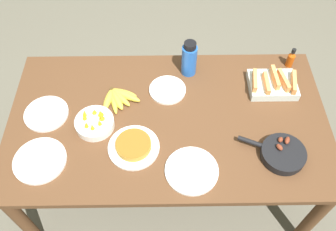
# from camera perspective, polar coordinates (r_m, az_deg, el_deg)

# --- Properties ---
(ground_plane) EXTENTS (14.00, 14.00, 0.00)m
(ground_plane) POSITION_cam_1_polar(r_m,az_deg,el_deg) (2.59, -0.00, -9.95)
(ground_plane) COLOR #666051
(dining_table) EXTENTS (1.76, 0.99, 0.73)m
(dining_table) POSITION_cam_1_polar(r_m,az_deg,el_deg) (2.03, -0.00, -1.90)
(dining_table) COLOR brown
(dining_table) RESTS_ON ground_plane
(banana_bunch) EXTENTS (0.23, 0.20, 0.04)m
(banana_bunch) POSITION_cam_1_polar(r_m,az_deg,el_deg) (2.04, -7.97, 2.91)
(banana_bunch) COLOR gold
(banana_bunch) RESTS_ON dining_table
(melon_tray) EXTENTS (0.27, 0.21, 0.10)m
(melon_tray) POSITION_cam_1_polar(r_m,az_deg,el_deg) (2.16, 16.46, 4.88)
(melon_tray) COLOR silver
(melon_tray) RESTS_ON dining_table
(skillet) EXTENTS (0.34, 0.23, 0.08)m
(skillet) POSITION_cam_1_polar(r_m,az_deg,el_deg) (1.90, 17.83, -5.84)
(skillet) COLOR black
(skillet) RESTS_ON dining_table
(frittata_plate_center) EXTENTS (0.27, 0.27, 0.05)m
(frittata_plate_center) POSITION_cam_1_polar(r_m,az_deg,el_deg) (1.84, -5.54, -4.89)
(frittata_plate_center) COLOR white
(frittata_plate_center) RESTS_ON dining_table
(empty_plate_near_front) EXTENTS (0.27, 0.27, 0.02)m
(empty_plate_near_front) POSITION_cam_1_polar(r_m,az_deg,el_deg) (1.79, 3.82, -8.81)
(empty_plate_near_front) COLOR white
(empty_plate_near_front) RESTS_ON dining_table
(empty_plate_far_left) EXTENTS (0.27, 0.27, 0.02)m
(empty_plate_far_left) POSITION_cam_1_polar(r_m,az_deg,el_deg) (1.92, -19.85, -6.81)
(empty_plate_far_left) COLOR white
(empty_plate_far_left) RESTS_ON dining_table
(empty_plate_far_right) EXTENTS (0.24, 0.24, 0.02)m
(empty_plate_far_right) POSITION_cam_1_polar(r_m,az_deg,el_deg) (2.08, -18.92, 0.28)
(empty_plate_far_right) COLOR white
(empty_plate_far_right) RESTS_ON dining_table
(empty_plate_mid_edge) EXTENTS (0.21, 0.21, 0.02)m
(empty_plate_mid_edge) POSITION_cam_1_polar(r_m,az_deg,el_deg) (2.07, 0.01, 4.12)
(empty_plate_mid_edge) COLOR white
(empty_plate_mid_edge) RESTS_ON dining_table
(fruit_bowl_mango) EXTENTS (0.21, 0.21, 0.10)m
(fruit_bowl_mango) POSITION_cam_1_polar(r_m,az_deg,el_deg) (1.94, -11.68, -1.12)
(fruit_bowl_mango) COLOR white
(fruit_bowl_mango) RESTS_ON dining_table
(water_bottle) EXTENTS (0.09, 0.09, 0.23)m
(water_bottle) POSITION_cam_1_polar(r_m,az_deg,el_deg) (2.10, 3.42, 9.06)
(water_bottle) COLOR blue
(water_bottle) RESTS_ON dining_table
(hot_sauce_bottle) EXTENTS (0.04, 0.04, 0.13)m
(hot_sauce_bottle) POSITION_cam_1_polar(r_m,az_deg,el_deg) (2.30, 19.11, 8.64)
(hot_sauce_bottle) COLOR #C64C0F
(hot_sauce_bottle) RESTS_ON dining_table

